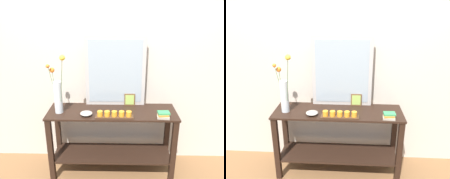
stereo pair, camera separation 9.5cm
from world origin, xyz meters
The scene contains 9 objects.
ground_plane centered at (0.00, 0.00, -0.01)m, with size 7.00×6.00×0.02m, color brown.
wall_back centered at (0.00, 0.34, 1.35)m, with size 6.40×0.08×2.70m, color beige.
console_table centered at (0.00, 0.00, 0.48)m, with size 1.39×0.43×0.77m.
mirror_leaning centered at (0.03, 0.18, 1.17)m, with size 0.67×0.03×0.79m.
tall_vase_left centered at (-0.56, -0.05, 0.99)m, with size 0.23×0.24×0.65m.
candle_tray centered at (0.03, -0.15, 0.80)m, with size 0.39×0.09×0.07m.
picture_frame_small centered at (0.20, 0.16, 0.84)m, with size 0.12×0.01×0.14m.
decorative_bowl centered at (-0.27, -0.11, 0.80)m, with size 0.13×0.13×0.04m.
book_stack centered at (0.53, -0.15, 0.80)m, with size 0.13×0.10×0.06m.
Camera 1 is at (0.05, -2.29, 1.86)m, focal length 37.27 mm.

